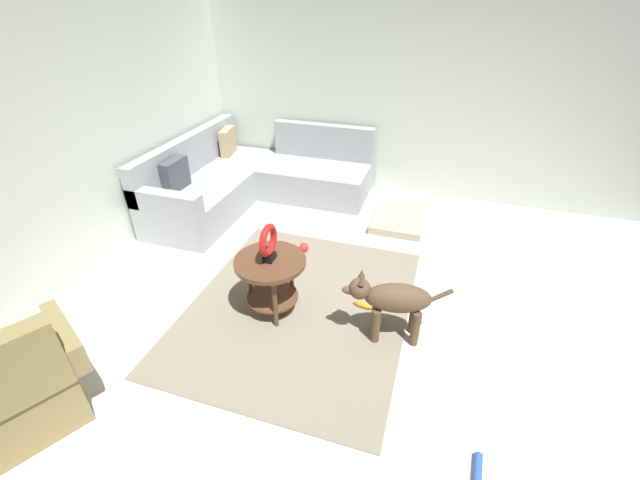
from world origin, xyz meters
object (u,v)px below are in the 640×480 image
at_px(dog_bed_mat, 398,219).
at_px(dog_toy_bone, 363,305).
at_px(torus_sculpture, 268,242).
at_px(dog_toy_rope, 478,468).
at_px(sectional_couch, 252,181).
at_px(dog_toy_ball, 304,247).
at_px(armchair, 16,391).
at_px(dog, 392,300).
at_px(side_table, 271,272).

xyz_separation_m(dog_bed_mat, dog_toy_bone, (-1.67, 0.07, -0.01)).
distance_m(torus_sculpture, dog_toy_rope, 2.09).
relative_size(sectional_couch, dog_toy_bone, 12.50).
xyz_separation_m(dog_bed_mat, dog_toy_ball, (-0.97, 0.88, 0.01)).
xyz_separation_m(sectional_couch, dog_toy_bone, (-1.67, -1.87, -0.26)).
xyz_separation_m(sectional_couch, dog_toy_rope, (-2.89, -2.84, -0.26)).
bearing_deg(dog_bed_mat, armchair, 151.18).
xyz_separation_m(sectional_couch, armchair, (-3.45, -0.05, 0.03)).
height_order(torus_sculpture, dog_toy_rope, torus_sculpture).
bearing_deg(dog_toy_bone, dog_toy_ball, 49.17).
bearing_deg(armchair, dog_bed_mat, -0.35).
xyz_separation_m(dog_bed_mat, dog_toy_rope, (-2.89, -0.90, -0.02)).
bearing_deg(torus_sculpture, dog_toy_bone, -70.81).
xyz_separation_m(armchair, dog_bed_mat, (3.44, -1.89, -0.28)).
bearing_deg(sectional_couch, dog_toy_bone, -131.81).
distance_m(torus_sculpture, dog_toy_bone, 1.05).
xyz_separation_m(sectional_couch, dog, (-1.95, -2.14, 0.09)).
bearing_deg(sectional_couch, dog_bed_mat, -90.16).
distance_m(side_table, dog_toy_bone, 0.89).
bearing_deg(dog_toy_rope, dog_bed_mat, 17.26).
distance_m(side_table, dog_toy_ball, 1.04).
distance_m(dog_bed_mat, dog_toy_rope, 3.02).
height_order(sectional_couch, dog, sectional_couch).
bearing_deg(sectional_couch, torus_sculpture, -150.12).
bearing_deg(dog_toy_bone, dog_bed_mat, -2.40).
bearing_deg(dog_toy_ball, sectional_couch, 47.45).
xyz_separation_m(side_table, dog_bed_mat, (1.93, -0.83, -0.37)).
bearing_deg(side_table, dog, -90.60).
height_order(armchair, dog_bed_mat, armchair).
bearing_deg(dog_toy_bone, dog, -135.37).
bearing_deg(dog_toy_bone, side_table, 109.19).
height_order(sectional_couch, side_table, sectional_couch).
xyz_separation_m(dog_toy_ball, dog_toy_bone, (-0.70, -0.81, -0.02)).
xyz_separation_m(torus_sculpture, dog_toy_rope, (-0.96, -1.73, -0.69)).
relative_size(sectional_couch, dog, 2.68).
relative_size(side_table, torus_sculpture, 1.84).
bearing_deg(dog_toy_rope, dog_toy_bone, 38.42).
height_order(torus_sculpture, dog_bed_mat, torus_sculpture).
bearing_deg(dog_toy_ball, side_table, -176.69).
xyz_separation_m(armchair, torus_sculpture, (1.51, -1.07, 0.39)).
bearing_deg(dog_bed_mat, side_table, 156.81).
relative_size(armchair, dog, 1.18).
relative_size(sectional_couch, dog_bed_mat, 2.81).
height_order(side_table, torus_sculpture, torus_sculpture).
relative_size(dog, dog_toy_bone, 4.66).
height_order(armchair, side_table, armchair).
height_order(dog_toy_ball, dog_toy_bone, dog_toy_ball).
relative_size(dog_bed_mat, dog, 0.95).
height_order(sectional_couch, dog_bed_mat, sectional_couch).
bearing_deg(side_table, sectional_couch, 29.88).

